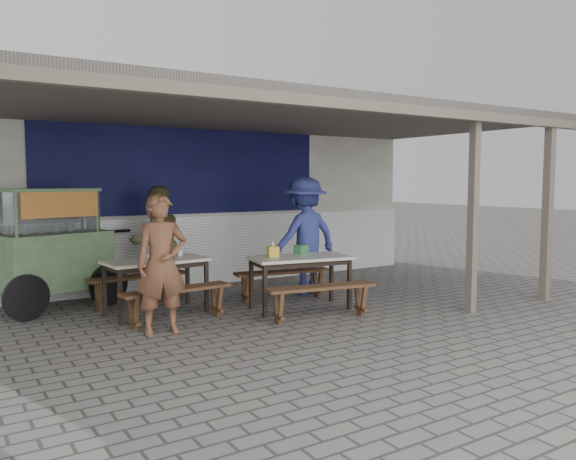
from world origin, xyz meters
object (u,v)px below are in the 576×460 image
Objects in this scene: bench_right_street at (321,294)px; tissue_box at (273,251)px; bench_right_wall at (283,278)px; patron_right_table at (305,236)px; patron_wall_side at (157,243)px; vendor_cart at (53,244)px; table_left at (156,265)px; condiment_jar at (180,253)px; bench_left_street at (177,297)px; bench_left_wall at (138,283)px; patron_street_side at (162,264)px; donation_box at (301,249)px; table_right at (300,262)px; condiment_bowl at (150,257)px.

tissue_box is (-0.21, 0.86, 0.48)m from bench_right_street.
bench_right_wall is 0.86m from patron_right_table.
patron_wall_side is at bearing 129.14° from bench_right_street.
table_left is at bearing -60.79° from vendor_cart.
condiment_jar is (-1.07, 0.79, -0.03)m from tissue_box.
bench_left_street and bench_right_wall have the same top height.
patron_street_side reaches higher than bench_left_wall.
bench_right_wall is 7.46× the size of donation_box.
table_right is 0.41m from tissue_box.
table_left is at bearing 90.00° from bench_left_street.
condiment_bowl is (-0.06, 0.04, 0.11)m from table_left.
condiment_jar is (1.54, -0.89, -0.14)m from vendor_cart.
table_right is 0.74× the size of vendor_cart.
bench_left_wall is 0.97× the size of bench_right_street.
patron_right_table is 2.56m from condiment_bowl.
bench_left_wall is 1.70m from patron_street_side.
vendor_cart reaches higher than patron_street_side.
condiment_jar reaches higher than table_right.
bench_left_street is at bearing -90.00° from bench_left_wall.
patron_street_side is (-0.33, -0.37, 0.49)m from bench_left_street.
patron_wall_side is 21.69× the size of condiment_jar.
bench_left_street is at bearing 55.61° from patron_street_side.
patron_street_side is 1.06m from condiment_bowl.
bench_right_street is 2.13m from condiment_jar.
bench_right_street is 0.75× the size of vendor_cart.
patron_right_table is at bearing 52.27° from donation_box.
patron_wall_side is at bearing 74.59° from bench_left_street.
bench_right_wall is at bearing 28.03° from patron_street_side.
tissue_box is at bearing 121.71° from patron_wall_side.
patron_right_table reaches higher than bench_left_wall.
bench_left_wall is 2.03m from tissue_box.
patron_street_side reaches higher than bench_right_street.
donation_box is (-0.53, -0.69, -0.12)m from patron_right_table.
condiment_bowl is (-0.48, -0.13, -0.01)m from condiment_jar.
bench_left_street is (0.05, -0.62, -0.33)m from table_left.
condiment_jar is 0.36× the size of condiment_bowl.
patron_right_table is (0.69, 0.90, 0.26)m from table_right.
tissue_box reaches higher than table_right.
tissue_box is at bearing -123.92° from bench_right_wall.
bench_right_wall is 2.05m from condiment_bowl.
bench_right_street is at bearing -55.03° from bench_left_wall.
patron_street_side is 1.36m from condiment_jar.
bench_left_street is at bearing -176.01° from table_right.
table_left is 2.51m from patron_right_table.
bench_right_street is at bearing -45.83° from table_left.
donation_box is (3.08, -1.67, -0.11)m from vendor_cart.
table_left reaches higher than bench_right_street.
vendor_cart is 3.75m from patron_right_table.
bench_left_wall is at bearing 168.75° from bench_right_wall.
vendor_cart reaches higher than bench_left_wall.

